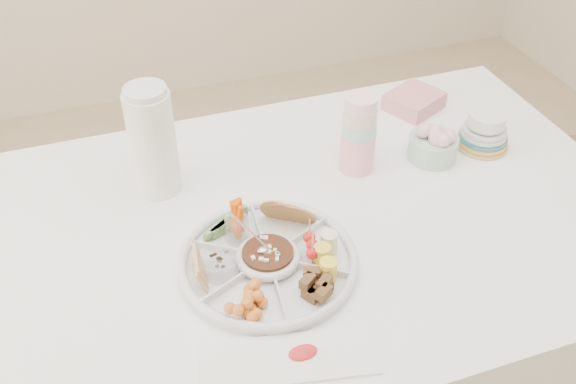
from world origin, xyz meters
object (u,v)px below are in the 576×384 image
object	(u,v)px
thermos	(153,139)
dining_table	(319,317)
party_tray	(268,259)
plate_stack	(484,132)

from	to	relation	value
thermos	dining_table	bearing A→B (deg)	-32.74
party_tray	thermos	world-z (taller)	thermos
dining_table	plate_stack	size ratio (longest dim) A/B	10.89
dining_table	party_tray	world-z (taller)	party_tray
party_tray	plate_stack	xyz separation A→B (m)	(0.68, 0.24, 0.02)
party_tray	plate_stack	size ratio (longest dim) A/B	2.72
dining_table	thermos	distance (m)	0.67
party_tray	plate_stack	distance (m)	0.73
dining_table	thermos	bearing A→B (deg)	147.26
dining_table	plate_stack	xyz separation A→B (m)	(0.50, 0.12, 0.42)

